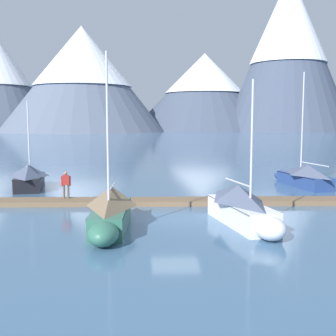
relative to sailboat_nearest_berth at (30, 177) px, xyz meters
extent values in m
plane|color=#426689|center=(10.11, -10.43, -0.87)|extent=(700.00, 700.00, 0.00)
cone|color=slate|center=(-16.64, 156.19, 21.60)|extent=(71.20, 71.20, 44.94)
cone|color=white|center=(-16.64, 156.19, 31.26)|extent=(42.79, 42.79, 25.72)
cone|color=#424C60|center=(40.03, 178.68, 17.83)|extent=(72.10, 72.10, 37.40)
cone|color=white|center=(40.03, 178.68, 26.89)|extent=(39.21, 39.21, 19.37)
cone|color=#424C60|center=(74.92, 159.18, 33.94)|extent=(57.50, 57.50, 69.63)
cone|color=white|center=(74.92, 159.18, 48.99)|extent=(34.36, 34.36, 39.63)
cube|color=brown|center=(10.11, -6.43, -0.72)|extent=(28.41, 2.89, 0.30)
cylinder|color=#38383D|center=(10.08, -7.16, -0.75)|extent=(27.21, 1.35, 0.24)
cylinder|color=#38383D|center=(10.14, -5.71, -0.75)|extent=(27.21, 1.35, 0.24)
cube|color=black|center=(0.03, -0.18, -0.36)|extent=(2.48, 4.68, 1.02)
ellipsoid|color=black|center=(-0.34, 2.27, -0.36)|extent=(1.75, 1.61, 0.97)
cube|color=black|center=(0.03, -0.18, 0.11)|extent=(2.50, 4.60, 0.06)
cylinder|color=silver|center=(-0.04, 0.24, 2.92)|extent=(0.10, 0.10, 5.54)
cylinder|color=silver|center=(0.12, -0.78, 1.01)|extent=(0.38, 2.04, 0.08)
pyramid|color=#4C5670|center=(0.08, -0.51, 0.57)|extent=(2.59, 3.83, 0.84)
cube|color=#336B56|center=(6.90, -12.12, -0.35)|extent=(1.74, 5.26, 1.04)
ellipsoid|color=#336B56|center=(6.77, -15.03, -0.35)|extent=(1.36, 1.87, 0.99)
cube|color=#163027|center=(6.90, -12.12, 0.12)|extent=(1.77, 5.16, 0.06)
cylinder|color=silver|center=(6.86, -13.02, 3.72)|extent=(0.10, 0.10, 7.11)
cylinder|color=silver|center=(6.92, -11.71, 1.05)|extent=(0.20, 2.63, 0.08)
pyramid|color=#7A664C|center=(6.92, -11.73, 0.64)|extent=(1.94, 4.23, 0.94)
cube|color=white|center=(13.27, -11.79, -0.33)|extent=(2.55, 5.51, 1.08)
ellipsoid|color=white|center=(13.83, -14.67, -0.33)|extent=(1.62, 1.84, 1.03)
cube|color=slate|center=(13.27, -11.79, 0.17)|extent=(2.57, 5.41, 0.06)
cylinder|color=silver|center=(13.46, -12.75, 3.17)|extent=(0.10, 0.10, 5.91)
cylinder|color=silver|center=(13.17, -11.26, 1.16)|extent=(0.66, 3.00, 0.08)
pyramid|color=#4C5670|center=(13.20, -11.39, 0.63)|extent=(2.60, 4.51, 0.84)
cube|color=navy|center=(20.92, -0.41, -0.38)|extent=(2.69, 5.60, 0.98)
ellipsoid|color=navy|center=(20.34, 2.55, -0.38)|extent=(1.78, 2.16, 0.93)
cube|color=#121D39|center=(20.92, -0.41, 0.06)|extent=(2.71, 5.50, 0.06)
cylinder|color=silver|center=(20.82, 0.10, 4.01)|extent=(0.10, 0.10, 7.81)
cylinder|color=silver|center=(21.15, -1.61, 1.01)|extent=(0.74, 3.43, 0.08)
pyramid|color=#4C5670|center=(21.00, -0.81, 0.49)|extent=(2.73, 4.59, 0.77)
cylinder|color=brown|center=(3.82, -5.76, -0.14)|extent=(0.14, 0.14, 0.86)
cylinder|color=brown|center=(3.56, -5.79, -0.14)|extent=(0.14, 0.14, 0.86)
cube|color=#B22823|center=(3.69, -5.77, 0.59)|extent=(0.41, 0.27, 0.60)
sphere|color=#A37556|center=(3.69, -5.77, 1.01)|extent=(0.22, 0.22, 0.22)
cylinder|color=#B22823|center=(3.94, -5.74, 0.52)|extent=(0.09, 0.09, 0.62)
cylinder|color=#B22823|center=(3.44, -5.81, 0.52)|extent=(0.09, 0.09, 0.62)
camera|label=1|loc=(8.33, -32.04, 4.30)|focal=45.29mm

